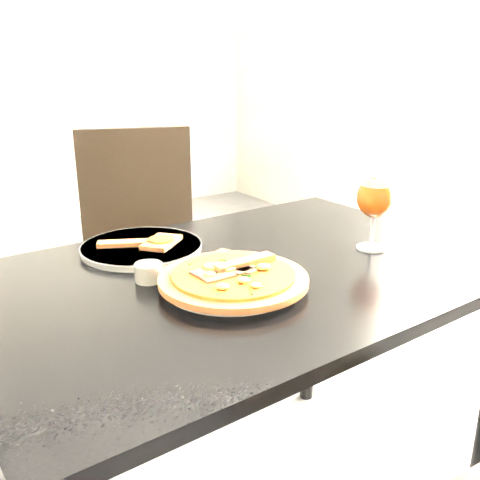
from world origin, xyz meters
TOP-DOWN VIEW (x-y plane):
  - dining_table at (0.30, -0.28)m, footprint 1.22×0.82m
  - chair_far at (0.42, 0.55)m, footprint 0.57×0.57m
  - plate_main at (0.22, -0.34)m, footprint 0.30×0.30m
  - pizza at (0.22, -0.35)m, footprint 0.31×0.31m
  - plate_second at (0.16, -0.03)m, footprint 0.35×0.35m
  - crust_scraps at (0.18, -0.04)m, footprint 0.21×0.15m
  - loose_crust at (0.27, -0.18)m, footprint 0.12×0.07m
  - sauce_cup at (0.09, -0.22)m, footprint 0.06×0.06m
  - beer_glass at (0.64, -0.34)m, footprint 0.09×0.09m

SIDE VIEW (x-z plane):
  - chair_far at x=0.42m, z-range 0.05..1.01m
  - dining_table at x=0.30m, z-range 0.28..1.03m
  - loose_crust at x=0.27m, z-range 0.75..0.76m
  - plate_main at x=0.22m, z-range 0.75..0.77m
  - plate_second at x=0.16m, z-range 0.75..0.77m
  - sauce_cup at x=0.09m, z-range 0.75..0.79m
  - crust_scraps at x=0.18m, z-range 0.76..0.78m
  - pizza at x=0.22m, z-range 0.76..0.79m
  - beer_glass at x=0.64m, z-range 0.79..0.97m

